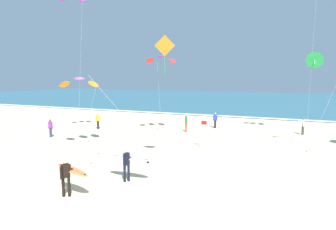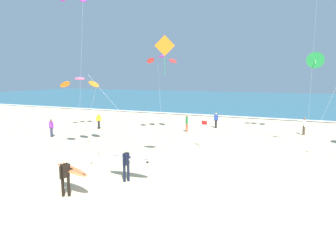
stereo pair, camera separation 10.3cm
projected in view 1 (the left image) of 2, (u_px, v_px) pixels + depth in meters
The scene contains 15 objects.
ground_plane at pixel (87, 204), 11.96m from camera, with size 160.00×160.00×0.00m, color beige.
ocean_water at pixel (249, 99), 65.18m from camera, with size 160.00×60.00×0.08m, color #2D6075.
shoreline_foam at pixel (223, 116), 37.91m from camera, with size 160.00×1.13×0.01m, color white.
surfer_lead at pixel (128, 160), 14.61m from camera, with size 2.43×0.96×1.71m.
surfer_trailing at pixel (69, 173), 12.75m from camera, with size 2.10×1.12×1.71m.
kite_arc_rose_near at pixel (79, 82), 21.40m from camera, with size 3.97×3.15×5.22m.
kite_diamond_amber_mid at pixel (162, 51), 16.30m from camera, with size 4.82×1.71×7.60m.
kite_delta_emerald_far at pixel (315, 60), 20.58m from camera, with size 2.58×0.55×7.04m.
kite_arc_violet_distant at pixel (161, 59), 26.45m from camera, with size 2.99×2.82×7.21m.
bystander_white_top at pixel (303, 126), 26.10m from camera, with size 0.22×0.50×1.59m.
bystander_purple_top at pixel (50, 128), 25.04m from camera, with size 0.50×0.22×1.59m.
bystander_green_top at pixel (186, 123), 27.44m from camera, with size 0.33×0.43×1.59m.
bystander_yellow_top at pixel (98, 121), 28.94m from camera, with size 0.35×0.40×1.59m.
bystander_blue_top at pixel (215, 120), 29.50m from camera, with size 0.48×0.28×1.59m.
lifeguard_flag at pixel (202, 131), 21.31m from camera, with size 0.44×0.05×2.10m.
Camera 1 is at (7.40, -9.24, 5.31)m, focal length 30.70 mm.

